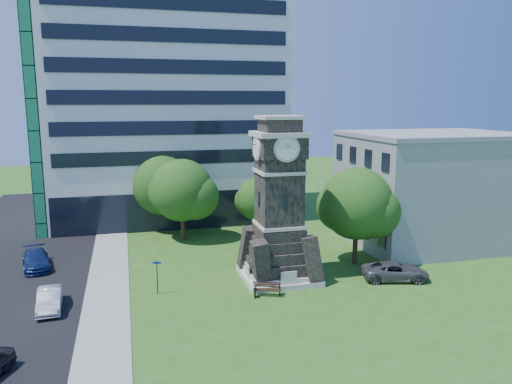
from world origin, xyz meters
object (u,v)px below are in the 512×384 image
object	(u,v)px
park_bench	(267,289)
car_street_mid	(50,299)
street_sign	(157,273)
car_east_lot	(395,271)
clock_tower	(279,210)
car_street_north	(36,260)

from	to	relation	value
park_bench	car_street_mid	bearing A→B (deg)	-164.20
park_bench	street_sign	distance (m)	7.70
car_street_mid	street_sign	world-z (taller)	street_sign
car_east_lot	clock_tower	bearing A→B (deg)	87.30
street_sign	car_east_lot	bearing A→B (deg)	12.98
clock_tower	park_bench	size ratio (longest dim) A/B	6.51
car_street_mid	street_sign	distance (m)	7.00
car_street_mid	park_bench	size ratio (longest dim) A/B	2.17
car_street_north	park_bench	size ratio (longest dim) A/B	2.57
clock_tower	car_street_north	world-z (taller)	clock_tower
car_street_north	street_sign	xyz separation A→B (m)	(9.07, -8.06, 0.81)
car_street_mid	street_sign	xyz separation A→B (m)	(6.90, 0.84, 0.84)
park_bench	car_east_lot	bearing A→B (deg)	24.46
clock_tower	park_bench	xyz separation A→B (m)	(-1.79, -3.14, -4.77)
park_bench	street_sign	world-z (taller)	street_sign
park_bench	car_street_north	bearing A→B (deg)	169.27
car_street_north	car_east_lot	world-z (taller)	car_street_north
clock_tower	car_street_mid	size ratio (longest dim) A/B	3.00
clock_tower	street_sign	world-z (taller)	clock_tower
clock_tower	street_sign	bearing A→B (deg)	-174.31
park_bench	street_sign	size ratio (longest dim) A/B	0.78
street_sign	car_street_north	bearing A→B (deg)	156.94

